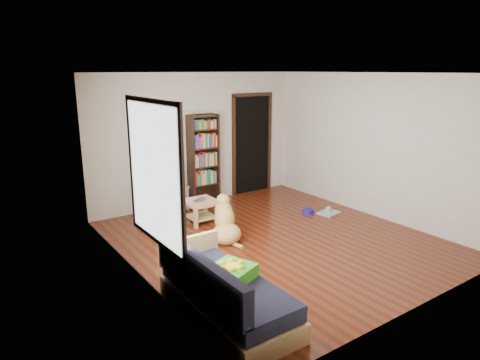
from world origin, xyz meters
TOP-DOWN VIEW (x-y plane):
  - ground at (0.00, 0.00)m, footprint 5.00×5.00m
  - ceiling at (0.00, 0.00)m, footprint 5.00×5.00m
  - wall_back at (0.00, 2.50)m, footprint 4.50×0.00m
  - wall_front at (0.00, -2.50)m, footprint 4.50×0.00m
  - wall_left at (-2.25, 0.00)m, footprint 0.00×5.00m
  - wall_right at (2.25, 0.00)m, footprint 0.00×5.00m
  - green_cushion at (-1.75, -1.37)m, footprint 0.56×0.56m
  - laptop at (-0.57, 1.37)m, footprint 0.34×0.29m
  - dog_bowl at (1.34, 0.65)m, footprint 0.22×0.22m
  - grey_rag at (1.64, 0.40)m, footprint 0.46×0.39m
  - window at (-2.23, -0.50)m, footprint 0.03×1.46m
  - doorway at (1.35, 2.48)m, footprint 1.03×0.05m
  - tv_stand at (-0.90, 2.25)m, footprint 0.90×0.45m
  - crt_tv at (-0.90, 2.27)m, footprint 0.55×0.52m
  - bookshelf at (0.05, 2.34)m, footprint 0.60×0.30m
  - sofa at (-1.87, -1.38)m, footprint 0.80×1.80m
  - coffee_table at (-0.57, 1.40)m, footprint 0.55×0.55m
  - dog at (-0.65, 0.46)m, footprint 0.61×0.88m

SIDE VIEW (x-z plane):
  - ground at x=0.00m, z-range 0.00..0.00m
  - grey_rag at x=1.64m, z-range 0.00..0.03m
  - dog_bowl at x=1.34m, z-range 0.00..0.08m
  - sofa at x=-1.87m, z-range -0.14..0.66m
  - dog at x=-0.65m, z-range -0.10..0.63m
  - tv_stand at x=-0.90m, z-range 0.02..0.52m
  - coffee_table at x=-0.57m, z-range 0.08..0.48m
  - laptop at x=-0.57m, z-range 0.40..0.42m
  - green_cushion at x=-1.75m, z-range 0.42..0.56m
  - crt_tv at x=-0.90m, z-range 0.45..1.03m
  - bookshelf at x=0.05m, z-range 0.10..1.90m
  - doorway at x=1.35m, z-range 0.03..2.21m
  - wall_back at x=0.00m, z-range -0.95..3.55m
  - wall_front at x=0.00m, z-range -0.95..3.55m
  - wall_left at x=-2.25m, z-range -1.20..3.80m
  - wall_right at x=2.25m, z-range -1.20..3.80m
  - window at x=-2.23m, z-range 0.65..2.35m
  - ceiling at x=0.00m, z-range 2.60..2.60m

